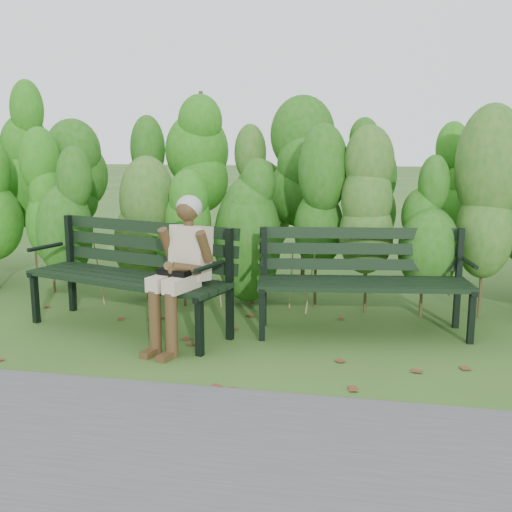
# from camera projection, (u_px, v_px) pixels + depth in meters

# --- Properties ---
(ground) EXTENTS (80.00, 80.00, 0.00)m
(ground) POSITION_uv_depth(u_px,v_px,m) (248.00, 347.00, 5.28)
(ground) COLOR #2B501A
(footpath) EXTENTS (60.00, 2.50, 0.01)m
(footpath) POSITION_uv_depth(u_px,v_px,m) (162.00, 484.00, 3.16)
(footpath) COLOR #474749
(footpath) RESTS_ON ground
(hedge_band) EXTENTS (11.04, 1.67, 2.42)m
(hedge_band) POSITION_uv_depth(u_px,v_px,m) (282.00, 188.00, 6.83)
(hedge_band) COLOR #47381E
(hedge_band) RESTS_ON ground
(leaf_litter) EXTENTS (5.65, 2.23, 0.01)m
(leaf_litter) POSITION_uv_depth(u_px,v_px,m) (342.00, 361.00, 4.92)
(leaf_litter) COLOR brown
(leaf_litter) RESTS_ON ground
(bench_left) EXTENTS (2.16, 1.25, 1.03)m
(bench_left) POSITION_uv_depth(u_px,v_px,m) (134.00, 267.00, 5.71)
(bench_left) COLOR black
(bench_left) RESTS_ON ground
(bench_right) EXTENTS (2.02, 0.92, 0.98)m
(bench_right) POSITION_uv_depth(u_px,v_px,m) (362.00, 272.00, 5.63)
(bench_right) COLOR black
(bench_right) RESTS_ON ground
(seated_woman) EXTENTS (0.54, 0.77, 1.32)m
(seated_woman) POSITION_uv_depth(u_px,v_px,m) (182.00, 260.00, 5.18)
(seated_woman) COLOR #BFB196
(seated_woman) RESTS_ON ground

